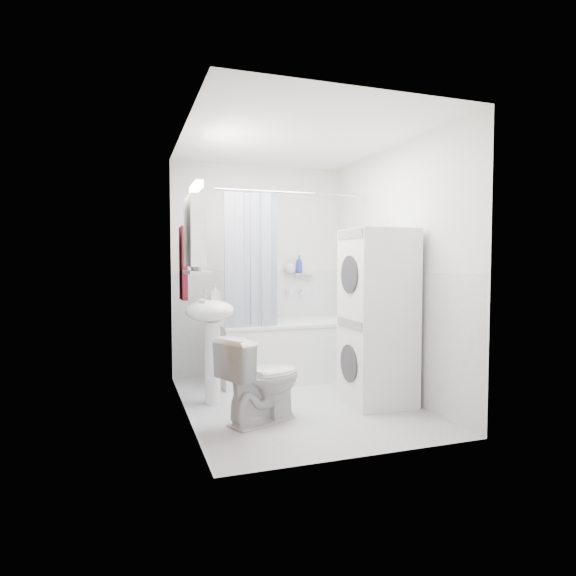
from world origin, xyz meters
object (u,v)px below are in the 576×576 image
object	(u,v)px
washer_dryer	(377,317)
toilet	(262,379)
bathtub	(293,346)
sink	(211,327)

from	to	relation	value
washer_dryer	toilet	xyz separation A→B (m)	(-1.13, -0.15, -0.45)
washer_dryer	toilet	size ratio (longest dim) A/B	2.24
bathtub	washer_dryer	bearing A→B (deg)	-71.19
sink	washer_dryer	xyz separation A→B (m)	(1.43, -0.48, 0.09)
toilet	sink	bearing A→B (deg)	1.81
bathtub	washer_dryer	xyz separation A→B (m)	(0.40, -1.18, 0.44)
washer_dryer	bathtub	bearing A→B (deg)	110.33
bathtub	toilet	world-z (taller)	toilet
toilet	bathtub	bearing A→B (deg)	-52.83
bathtub	sink	distance (m)	1.29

